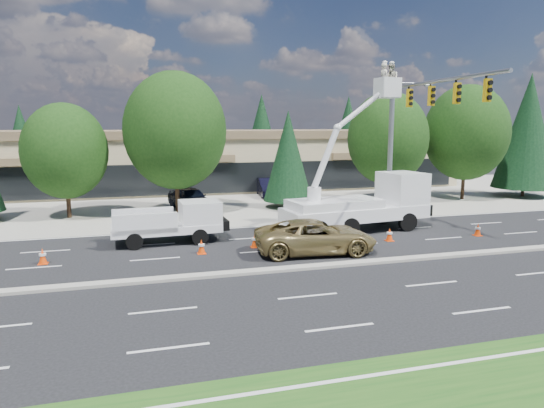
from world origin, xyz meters
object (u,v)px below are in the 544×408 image
object	(u,v)px
utility_pickup	(175,226)
bucket_truck	(366,196)
signal_mast	(410,124)
minivan	(316,236)

from	to	relation	value
utility_pickup	bucket_truck	xyz separation A→B (m)	(10.79, 0.05, 1.12)
signal_mast	minivan	distance (m)	10.45
signal_mast	minivan	world-z (taller)	signal_mast
signal_mast	bucket_truck	size ratio (longest dim) A/B	1.07
signal_mast	minivan	bearing A→B (deg)	-148.19
utility_pickup	minivan	bearing A→B (deg)	-34.71
utility_pickup	bucket_truck	world-z (taller)	bucket_truck
signal_mast	utility_pickup	distance (m)	14.87
bucket_truck	minivan	bearing A→B (deg)	-146.15
utility_pickup	minivan	world-z (taller)	utility_pickup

